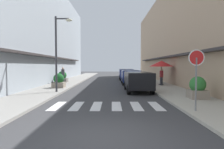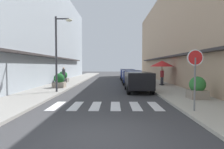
% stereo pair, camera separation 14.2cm
% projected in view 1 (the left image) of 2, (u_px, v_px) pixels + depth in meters
% --- Properties ---
extents(ground_plane, '(88.65, 88.65, 0.00)m').
position_uv_depth(ground_plane, '(110.00, 84.00, 21.43)').
color(ground_plane, '#38383A').
extents(sidewalk_left, '(2.87, 56.41, 0.12)m').
position_uv_depth(sidewalk_left, '(66.00, 83.00, 21.44)').
color(sidewalk_left, gray).
rests_on(sidewalk_left, ground_plane).
extents(sidewalk_right, '(2.87, 56.41, 0.12)m').
position_uv_depth(sidewalk_right, '(154.00, 83.00, 21.42)').
color(sidewalk_right, '#ADA899').
rests_on(sidewalk_right, ground_plane).
extents(building_row_left, '(5.50, 38.27, 11.53)m').
position_uv_depth(building_row_left, '(31.00, 30.00, 22.22)').
color(building_row_left, '#939EA8').
rests_on(building_row_left, ground_plane).
extents(building_row_right, '(5.50, 38.27, 10.51)m').
position_uv_depth(building_row_right, '(189.00, 35.00, 22.19)').
color(building_row_right, tan).
rests_on(building_row_right, ground_plane).
extents(crosswalk, '(5.20, 2.20, 0.01)m').
position_uv_depth(crosswalk, '(107.00, 106.00, 9.80)').
color(crosswalk, silver).
rests_on(crosswalk, ground_plane).
extents(parked_car_near, '(1.83, 4.18, 1.47)m').
position_uv_depth(parked_car_near, '(138.00, 79.00, 14.98)').
color(parked_car_near, black).
rests_on(parked_car_near, ground_plane).
extents(parked_car_mid, '(1.81, 4.05, 1.47)m').
position_uv_depth(parked_car_mid, '(131.00, 75.00, 20.98)').
color(parked_car_mid, navy).
rests_on(parked_car_mid, ground_plane).
extents(parked_car_far, '(1.84, 4.37, 1.47)m').
position_uv_depth(parked_car_far, '(127.00, 73.00, 27.54)').
color(parked_car_far, navy).
rests_on(parked_car_far, ground_plane).
extents(round_street_sign, '(0.65, 0.07, 2.46)m').
position_uv_depth(round_street_sign, '(197.00, 64.00, 8.15)').
color(round_street_sign, slate).
rests_on(round_street_sign, sidewalk_right).
extents(street_lamp, '(1.19, 0.28, 5.17)m').
position_uv_depth(street_lamp, '(59.00, 46.00, 14.05)').
color(street_lamp, '#38383D').
rests_on(street_lamp, sidewalk_left).
extents(cafe_umbrella, '(2.29, 2.29, 2.28)m').
position_uv_depth(cafe_umbrella, '(162.00, 64.00, 19.36)').
color(cafe_umbrella, '#262626').
rests_on(cafe_umbrella, sidewalk_right).
extents(planter_corner, '(0.94, 0.94, 1.22)m').
position_uv_depth(planter_corner, '(198.00, 88.00, 11.25)').
color(planter_corner, gray).
rests_on(planter_corner, sidewalk_right).
extents(planter_midblock, '(0.96, 0.96, 1.18)m').
position_uv_depth(planter_midblock, '(59.00, 81.00, 16.84)').
color(planter_midblock, gray).
rests_on(planter_midblock, sidewalk_left).
extents(planter_far, '(1.08, 1.08, 1.21)m').
position_uv_depth(planter_far, '(63.00, 77.00, 22.20)').
color(planter_far, slate).
rests_on(planter_far, sidewalk_left).
extents(pedestrian_walking_near, '(0.34, 0.34, 1.54)m').
position_uv_depth(pedestrian_walking_near, '(162.00, 77.00, 18.89)').
color(pedestrian_walking_near, '#282B33').
rests_on(pedestrian_walking_near, sidewalk_right).
extents(pedestrian_walking_far, '(0.34, 0.34, 1.65)m').
position_uv_depth(pedestrian_walking_far, '(64.00, 75.00, 21.25)').
color(pedestrian_walking_far, '#282B33').
rests_on(pedestrian_walking_far, sidewalk_left).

